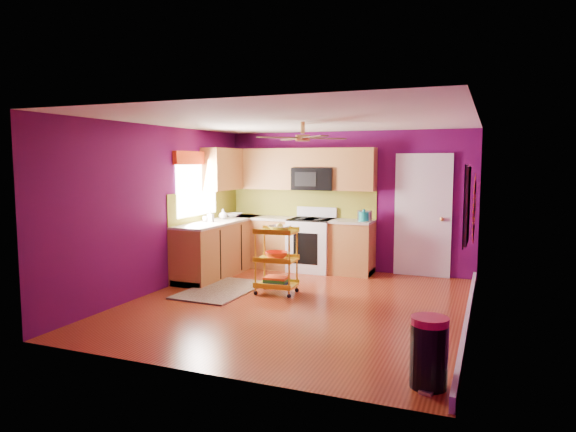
% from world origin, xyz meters
% --- Properties ---
extents(ground, '(5.00, 5.00, 0.00)m').
position_xyz_m(ground, '(0.00, 0.00, 0.00)').
color(ground, maroon).
rests_on(ground, ground).
extents(room_envelope, '(4.54, 5.04, 2.52)m').
position_xyz_m(room_envelope, '(0.03, 0.00, 1.63)').
color(room_envelope, '#530948').
rests_on(room_envelope, ground).
extents(lower_cabinets, '(2.81, 2.31, 0.94)m').
position_xyz_m(lower_cabinets, '(-1.35, 1.82, 0.43)').
color(lower_cabinets, '#925B28').
rests_on(lower_cabinets, ground).
extents(electric_range, '(0.76, 0.66, 1.13)m').
position_xyz_m(electric_range, '(-0.55, 2.17, 0.48)').
color(electric_range, white).
rests_on(electric_range, ground).
extents(upper_cabinetry, '(2.80, 2.30, 1.26)m').
position_xyz_m(upper_cabinetry, '(-1.24, 2.17, 1.80)').
color(upper_cabinetry, '#925B28').
rests_on(upper_cabinetry, ground).
extents(left_window, '(0.08, 1.35, 1.08)m').
position_xyz_m(left_window, '(-2.22, 1.05, 1.74)').
color(left_window, white).
rests_on(left_window, ground).
extents(panel_door, '(0.95, 0.11, 2.15)m').
position_xyz_m(panel_door, '(1.35, 2.47, 1.02)').
color(panel_door, white).
rests_on(panel_door, ground).
extents(right_wall_art, '(0.04, 2.74, 1.04)m').
position_xyz_m(right_wall_art, '(2.23, -0.34, 1.44)').
color(right_wall_art, black).
rests_on(right_wall_art, ground).
extents(ceiling_fan, '(1.01, 1.01, 0.26)m').
position_xyz_m(ceiling_fan, '(0.00, 0.20, 2.29)').
color(ceiling_fan, '#BF8C3F').
rests_on(ceiling_fan, ground).
extents(shag_rug, '(0.97, 1.53, 0.02)m').
position_xyz_m(shag_rug, '(-1.35, 0.28, 0.01)').
color(shag_rug, black).
rests_on(shag_rug, ground).
extents(rolling_cart, '(0.61, 0.46, 1.06)m').
position_xyz_m(rolling_cart, '(-0.49, 0.43, 0.55)').
color(rolling_cart, gold).
rests_on(rolling_cart, ground).
extents(trash_can, '(0.40, 0.41, 0.62)m').
position_xyz_m(trash_can, '(1.99, -2.01, 0.31)').
color(trash_can, black).
rests_on(trash_can, ground).
extents(teal_kettle, '(0.18, 0.18, 0.21)m').
position_xyz_m(teal_kettle, '(0.40, 2.17, 1.02)').
color(teal_kettle, '#128B83').
rests_on(teal_kettle, lower_cabinets).
extents(toaster, '(0.22, 0.15, 0.18)m').
position_xyz_m(toaster, '(0.40, 2.23, 1.03)').
color(toaster, beige).
rests_on(toaster, lower_cabinets).
extents(soap_bottle_a, '(0.09, 0.09, 0.20)m').
position_xyz_m(soap_bottle_a, '(-1.99, 1.09, 1.04)').
color(soap_bottle_a, '#EA3F72').
rests_on(soap_bottle_a, lower_cabinets).
extents(soap_bottle_b, '(0.14, 0.14, 0.18)m').
position_xyz_m(soap_bottle_b, '(-2.01, 1.56, 1.03)').
color(soap_bottle_b, white).
rests_on(soap_bottle_b, lower_cabinets).
extents(counter_dish, '(0.28, 0.28, 0.07)m').
position_xyz_m(counter_dish, '(-2.01, 1.98, 0.97)').
color(counter_dish, white).
rests_on(counter_dish, lower_cabinets).
extents(counter_cup, '(0.12, 0.12, 0.10)m').
position_xyz_m(counter_cup, '(-2.07, 1.07, 0.99)').
color(counter_cup, white).
rests_on(counter_cup, lower_cabinets).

